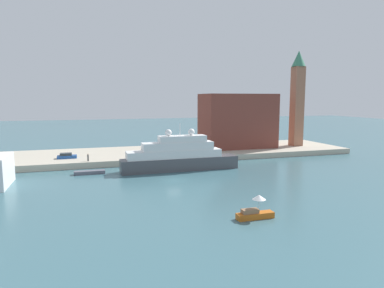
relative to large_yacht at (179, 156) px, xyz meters
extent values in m
plane|color=#3D6670|center=(-3.24, -8.68, -3.02)|extent=(400.00, 400.00, 0.00)
cube|color=#B7AD99|center=(-3.24, 18.77, -2.30)|extent=(110.00, 22.91, 1.43)
cube|color=#4C4C51|center=(0.34, 0.00, -1.64)|extent=(25.45, 4.07, 2.76)
cube|color=white|center=(-0.94, 0.00, 0.58)|extent=(20.36, 3.74, 1.67)
cube|color=white|center=(-0.17, 0.00, 2.26)|extent=(15.27, 3.42, 1.70)
cube|color=white|center=(0.84, 0.00, 3.79)|extent=(10.18, 3.09, 1.38)
cylinder|color=silver|center=(0.34, 0.00, 5.82)|extent=(0.16, 0.16, 2.68)
sphere|color=white|center=(2.88, 0.00, 5.20)|extent=(1.43, 1.43, 1.43)
sphere|color=white|center=(-2.21, 0.00, 5.20)|extent=(1.43, 1.43, 1.43)
cube|color=#C66019|center=(1.61, -32.03, -2.63)|extent=(4.99, 1.28, 0.78)
cube|color=#8C6647|center=(0.86, -32.03, -1.96)|extent=(2.20, 1.02, 0.56)
cylinder|color=#B2B2B2|center=(2.11, -32.03, -1.38)|extent=(0.06, 0.06, 1.72)
cone|color=white|center=(2.11, -32.03, -0.22)|extent=(1.73, 1.73, 0.60)
cube|color=#595966|center=(-18.46, 1.65, -2.67)|extent=(6.13, 1.59, 0.70)
cube|color=brown|center=(22.71, 19.49, 6.03)|extent=(20.38, 11.31, 15.23)
cube|color=#9E664C|center=(40.79, 17.35, 9.97)|extent=(3.05, 3.05, 23.12)
cone|color=#387A5B|center=(40.79, 17.35, 23.77)|extent=(3.96, 3.96, 4.49)
cube|color=#1E4C99|center=(-23.33, 14.16, -1.24)|extent=(4.37, 1.88, 0.70)
cube|color=#262D33|center=(-23.55, 14.16, -0.60)|extent=(2.62, 1.69, 0.57)
cylinder|color=#4C4C4C|center=(-18.63, 8.94, -0.85)|extent=(0.36, 0.36, 1.47)
sphere|color=tan|center=(-18.63, 8.94, 0.00)|extent=(0.24, 0.24, 0.24)
cylinder|color=black|center=(3.03, 8.63, -1.24)|extent=(0.53, 0.53, 0.69)
camera|label=1|loc=(-18.81, -70.27, 12.39)|focal=32.07mm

